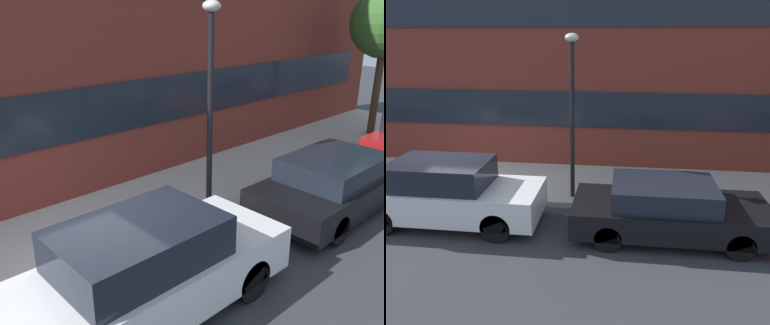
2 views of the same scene
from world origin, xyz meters
The scene contains 6 objects.
ground_plane centered at (0.00, 0.00, 0.00)m, with size 56.00×56.00×0.00m, color #333338.
sidewalk_strip centered at (0.00, 1.45, 0.07)m, with size 28.00×2.90×0.15m.
rowhouse_facade centered at (0.00, 3.34, 4.47)m, with size 28.00×1.02×8.92m.
parked_car_white centered at (0.37, -1.05, 0.73)m, with size 4.15×1.61×1.49m.
parked_car_black centered at (5.27, -1.05, 0.61)m, with size 4.10×1.75×1.23m.
lamp_post centered at (3.02, 0.43, 2.68)m, with size 0.32×0.32×4.03m.
Camera 2 is at (4.26, -8.43, 4.12)m, focal length 35.00 mm.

